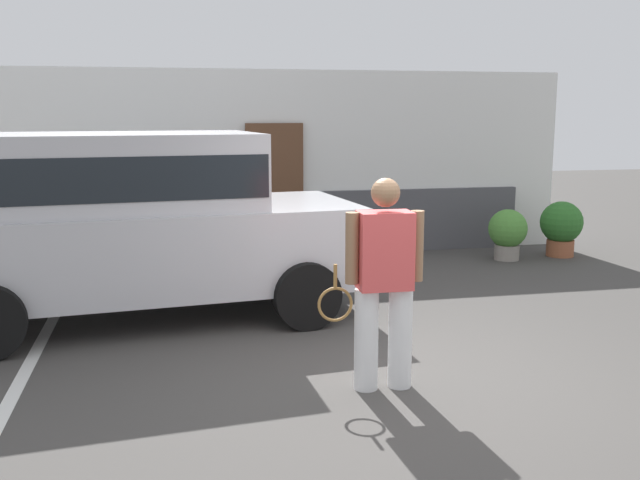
% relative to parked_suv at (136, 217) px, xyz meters
% --- Properties ---
extents(ground_plane, '(40.00, 40.00, 0.00)m').
position_rel_parked_suv_xyz_m(ground_plane, '(2.34, -2.52, -1.15)').
color(ground_plane, '#423F3D').
extents(parking_stripe_0, '(0.12, 4.40, 0.01)m').
position_rel_parked_suv_xyz_m(parking_stripe_0, '(-0.95, -1.02, -1.14)').
color(parking_stripe_0, silver).
rests_on(parking_stripe_0, ground_plane).
extents(house_frontage, '(8.99, 0.40, 2.92)m').
position_rel_parked_suv_xyz_m(house_frontage, '(2.33, 3.32, 0.23)').
color(house_frontage, white).
rests_on(house_frontage, ground_plane).
extents(parked_suv, '(4.77, 2.54, 2.05)m').
position_rel_parked_suv_xyz_m(parked_suv, '(0.00, 0.00, 0.00)').
color(parked_suv, '#B7B7BC').
rests_on(parked_suv, ground_plane).
extents(tennis_player_man, '(0.91, 0.28, 1.76)m').
position_rel_parked_suv_xyz_m(tennis_player_man, '(2.04, -2.55, -0.24)').
color(tennis_player_man, white).
rests_on(tennis_player_man, ground_plane).
extents(potted_plant_by_porch, '(0.60, 0.60, 0.79)m').
position_rel_parked_suv_xyz_m(potted_plant_by_porch, '(5.49, 2.11, -0.71)').
color(potted_plant_by_porch, gray).
rests_on(potted_plant_by_porch, ground_plane).
extents(potted_plant_secondary, '(0.67, 0.67, 0.88)m').
position_rel_parked_suv_xyz_m(potted_plant_secondary, '(6.46, 2.19, -0.66)').
color(potted_plant_secondary, '#9E5638').
rests_on(potted_plant_secondary, ground_plane).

